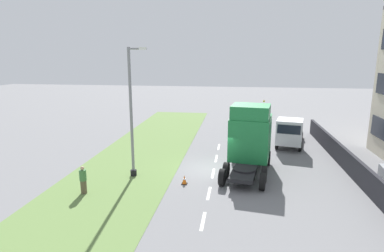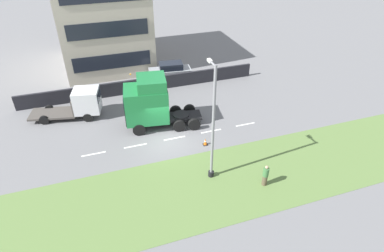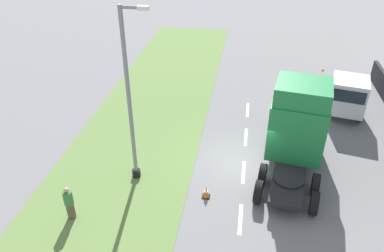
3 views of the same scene
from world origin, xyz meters
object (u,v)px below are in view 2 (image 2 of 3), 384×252
object	(u,v)px
flatbed_truck	(81,103)
traffic_cone_lead	(205,142)
pedestrian	(265,176)
parked_car	(170,72)
lamp_post	(213,131)
lorry_cab	(150,103)

from	to	relation	value
flatbed_truck	traffic_cone_lead	xyz separation A→B (m)	(-7.53, -8.84, -1.10)
flatbed_truck	pedestrian	bearing A→B (deg)	52.20
parked_car	lamp_post	xyz separation A→B (m)	(-15.84, 1.51, 2.78)
pedestrian	traffic_cone_lead	size ratio (longest dim) A/B	2.82
parked_car	flatbed_truck	bearing A→B (deg)	124.01
traffic_cone_lead	parked_car	bearing A→B (deg)	-2.76
lorry_cab	lamp_post	xyz separation A→B (m)	(-7.51, -2.50, 1.48)
lorry_cab	lamp_post	world-z (taller)	lamp_post
lamp_post	pedestrian	distance (m)	4.70
lamp_post	pedestrian	bearing A→B (deg)	-123.05
lorry_cab	parked_car	size ratio (longest dim) A/B	1.41
parked_car	lorry_cab	bearing A→B (deg)	161.18
parked_car	lamp_post	world-z (taller)	lamp_post
flatbed_truck	traffic_cone_lead	size ratio (longest dim) A/B	11.11
lorry_cab	traffic_cone_lead	distance (m)	5.65
parked_car	traffic_cone_lead	world-z (taller)	parked_car
lamp_post	pedestrian	world-z (taller)	lamp_post
flatbed_truck	lamp_post	distance (m)	13.77
lorry_cab	pedestrian	distance (m)	11.12
lamp_post	parked_car	bearing A→B (deg)	-5.45
pedestrian	flatbed_truck	bearing A→B (deg)	40.19
flatbed_truck	traffic_cone_lead	distance (m)	11.66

